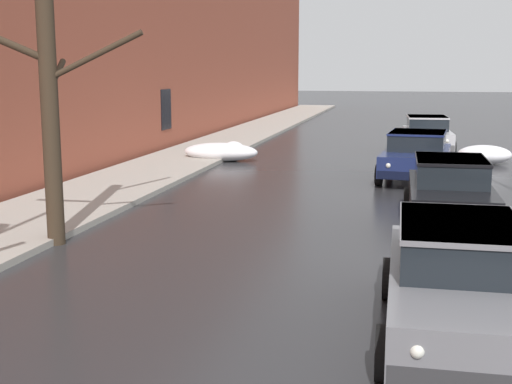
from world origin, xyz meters
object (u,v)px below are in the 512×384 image
object	(u,v)px
sedan_darkblue_parked_kerbside_mid	(417,155)
sedan_silver_parked_far_down_block	(427,134)
sedan_grey_approaching_near_lane	(459,278)
bare_tree_second_along_sidewalk	(50,86)
sedan_black_parked_kerbside_close	(450,191)

from	to	relation	value
sedan_darkblue_parked_kerbside_mid	sedan_silver_parked_far_down_block	world-z (taller)	same
sedan_grey_approaching_near_lane	sedan_silver_parked_far_down_block	xyz separation A→B (m)	(-0.03, 19.20, -0.00)
sedan_darkblue_parked_kerbside_mid	sedan_silver_parked_far_down_block	xyz separation A→B (m)	(0.42, 6.87, -0.00)
sedan_grey_approaching_near_lane	sedan_darkblue_parked_kerbside_mid	size ratio (longest dim) A/B	1.04
sedan_darkblue_parked_kerbside_mid	sedan_silver_parked_far_down_block	distance (m)	6.88
sedan_grey_approaching_near_lane	sedan_darkblue_parked_kerbside_mid	bearing A→B (deg)	92.06
sedan_darkblue_parked_kerbside_mid	bare_tree_second_along_sidewalk	bearing A→B (deg)	-125.67
bare_tree_second_along_sidewalk	sedan_grey_approaching_near_lane	bearing A→B (deg)	-23.95
sedan_silver_parked_far_down_block	sedan_grey_approaching_near_lane	bearing A→B (deg)	-89.93
bare_tree_second_along_sidewalk	sedan_black_parked_kerbside_close	xyz separation A→B (m)	(7.25, 3.12, -2.18)
sedan_grey_approaching_near_lane	sedan_silver_parked_far_down_block	bearing A→B (deg)	90.07
sedan_black_parked_kerbside_close	sedan_silver_parked_far_down_block	xyz separation A→B (m)	(-0.23, 12.95, 0.00)
bare_tree_second_along_sidewalk	sedan_darkblue_parked_kerbside_mid	bearing A→B (deg)	54.33
sedan_grey_approaching_near_lane	sedan_darkblue_parked_kerbside_mid	world-z (taller)	same
bare_tree_second_along_sidewalk	sedan_grey_approaching_near_lane	distance (m)	8.01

